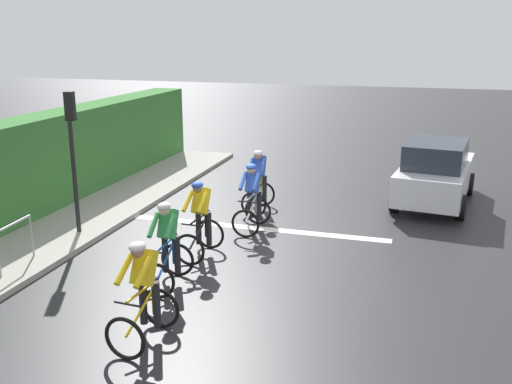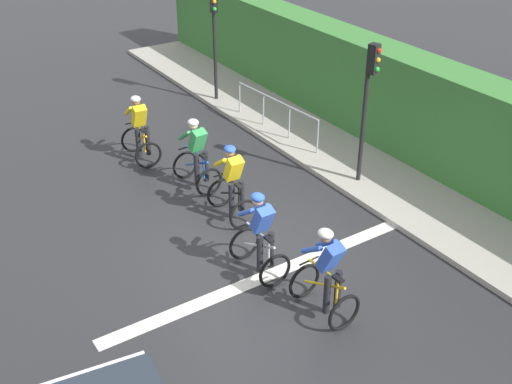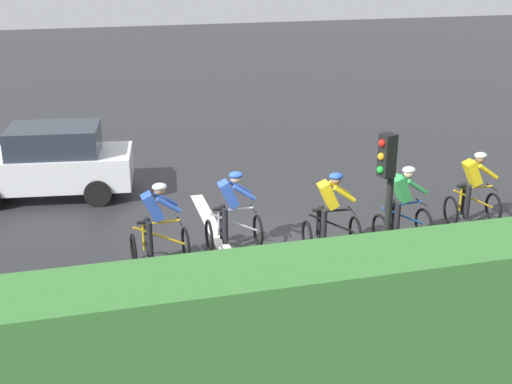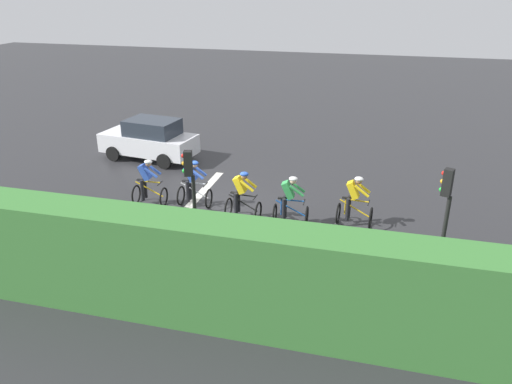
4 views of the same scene
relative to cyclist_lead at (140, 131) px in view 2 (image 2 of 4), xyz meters
name	(u,v)px [view 2 (image 2 of 4)]	position (x,y,z in m)	size (l,w,h in m)	color
ground_plane	(249,249)	(0.14, -4.66, -0.80)	(80.00, 80.00, 0.00)	#28282B
sidewalk_kerb	(351,153)	(4.49, -2.66, -0.74)	(2.80, 21.39, 0.12)	#9E998E
stone_wall_low	(378,138)	(5.39, -2.66, -0.53)	(0.44, 21.39, 0.53)	gray
hedge_wall	(391,99)	(5.69, -2.66, 0.46)	(1.10, 21.39, 2.52)	#387533
road_marking_stop_line	(275,273)	(0.14, -5.56, -0.79)	(7.00, 0.30, 0.01)	silver
cyclist_lead	(140,131)	(0.00, 0.00, 0.00)	(0.76, 1.13, 1.66)	black
cyclist_second	(197,156)	(0.51, -1.95, 0.00)	(0.74, 1.12, 1.66)	black
cyclist_mid	(233,185)	(0.49, -3.51, 0.00)	(0.74, 1.11, 1.66)	black
cyclist_fourth	(260,237)	(-0.08, -5.41, 0.00)	(0.68, 1.08, 1.66)	black
cyclist_trailing	(327,276)	(0.21, -6.95, 0.00)	(0.73, 1.11, 1.66)	black
traffic_light_near_crossing	(368,95)	(3.68, -3.91, 1.43)	(0.24, 0.31, 3.34)	black
traffic_light_far_junction	(214,29)	(3.41, 2.20, 1.43)	(0.26, 0.30, 3.34)	black
pedestrian_railing_kerbside	(276,108)	(3.59, -0.63, -0.02)	(0.29, 3.29, 1.03)	#999EA3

